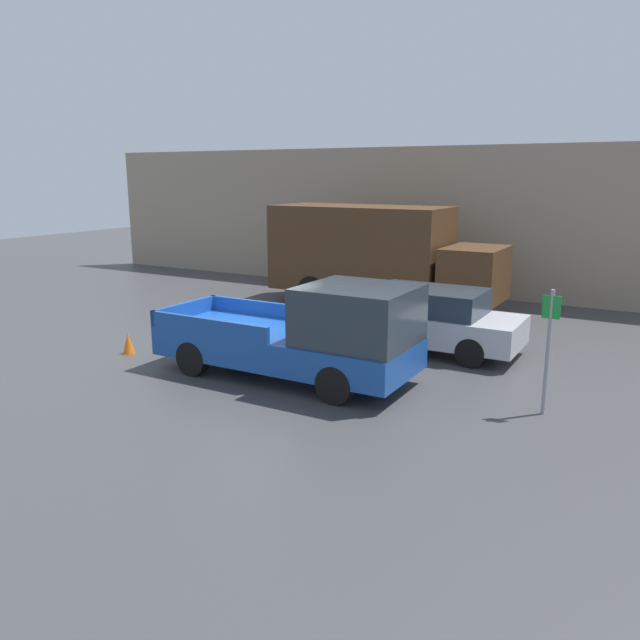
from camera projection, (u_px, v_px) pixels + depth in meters
name	position (u px, v px, depth m)	size (l,w,h in m)	color
ground_plane	(251.00, 357.00, 14.49)	(60.00, 60.00, 0.00)	#3D3D3F
building_wall	(412.00, 220.00, 22.22)	(28.00, 0.15, 5.09)	gray
pickup_truck	(309.00, 335.00, 12.66)	(5.50, 2.11, 2.06)	#194799
car	(424.00, 318.00, 14.94)	(4.64, 1.89, 1.51)	#B7BABF
delivery_truck	(376.00, 253.00, 19.75)	(7.35, 2.41, 3.17)	#472D19
parking_sign	(548.00, 345.00, 10.76)	(0.30, 0.07, 2.24)	gray
newspaper_box	(363.00, 273.00, 23.25)	(0.45, 0.40, 1.11)	#194CB2
traffic_cone	(128.00, 343.00, 14.71)	(0.28, 0.28, 0.50)	orange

